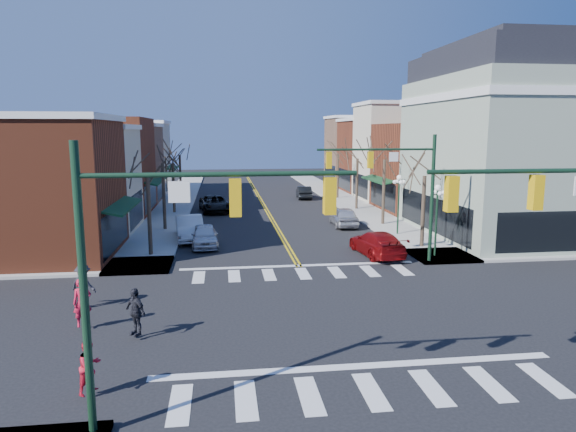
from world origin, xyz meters
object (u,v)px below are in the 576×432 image
object	(u,v)px
car_left_near	(205,236)
car_left_far	(215,204)
car_right_far	(304,192)
pedestrian_dark_a	(135,312)
pedestrian_red_b	(90,367)
lamppost_midblock	(399,194)
car_left_mid	(190,228)
victorian_corner	(517,141)
car_right_near	(377,243)
lamppost_corner	(437,208)
pedestrian_red_a	(82,303)
pedestrian_dark_b	(83,284)
car_right_mid	(344,217)

from	to	relation	value
car_left_near	car_left_far	world-z (taller)	car_left_far
car_right_far	pedestrian_dark_a	xyz separation A→B (m)	(-12.10, -37.16, 0.34)
pedestrian_red_b	lamppost_midblock	bearing A→B (deg)	-6.53
lamppost_midblock	pedestrian_dark_a	size ratio (longest dim) A/B	2.49
lamppost_midblock	car_left_mid	world-z (taller)	lamppost_midblock
victorian_corner	pedestrian_red_b	world-z (taller)	victorian_corner
car_right_near	pedestrian_red_b	xyz separation A→B (m)	(-12.91, -15.07, 0.18)
lamppost_corner	pedestrian_red_a	distance (m)	19.76
lamppost_corner	pedestrian_dark_b	world-z (taller)	lamppost_corner
car_right_mid	pedestrian_dark_a	world-z (taller)	pedestrian_dark_a
car_left_near	car_right_near	world-z (taller)	car_right_near
lamppost_corner	car_right_near	bearing A→B (deg)	161.41
car_right_near	pedestrian_dark_b	size ratio (longest dim) A/B	2.91
lamppost_midblock	pedestrian_red_b	distance (m)	26.14
lamppost_midblock	car_right_far	world-z (taller)	lamppost_midblock
pedestrian_red_a	pedestrian_red_b	bearing A→B (deg)	-92.99
car_right_mid	pedestrian_dark_b	distance (m)	22.79
victorian_corner	lamppost_midblock	xyz separation A→B (m)	(-8.30, 0.50, -3.70)
car_right_far	pedestrian_red_a	bearing A→B (deg)	71.85
pedestrian_dark_a	car_left_far	bearing A→B (deg)	130.41
car_left_far	victorian_corner	bearing A→B (deg)	-39.13
pedestrian_red_b	car_right_far	bearing A→B (deg)	14.51
car_right_mid	pedestrian_dark_b	xyz separation A→B (m)	(-15.29, -16.90, 0.26)
car_left_mid	pedestrian_dark_a	world-z (taller)	pedestrian_dark_a
car_left_mid	pedestrian_red_b	size ratio (longest dim) A/B	3.28
car_left_far	car_left_mid	bearing A→B (deg)	-104.91
lamppost_midblock	car_left_far	xyz separation A→B (m)	(-13.00, 12.61, -2.21)
lamppost_corner	car_right_far	xyz separation A→B (m)	(-3.40, 27.25, -2.28)
car_left_mid	pedestrian_dark_b	xyz separation A→B (m)	(-3.63, -13.26, 0.19)
car_left_near	car_right_far	world-z (taller)	car_left_near
car_right_near	pedestrian_red_b	bearing A→B (deg)	43.49
victorian_corner	car_left_far	size ratio (longest dim) A/B	2.63
lamppost_corner	pedestrian_dark_b	bearing A→B (deg)	-160.99
pedestrian_dark_a	pedestrian_dark_b	distance (m)	4.54
car_left_far	car_right_mid	bearing A→B (deg)	-47.56
pedestrian_dark_a	car_right_near	bearing A→B (deg)	87.07
car_right_near	car_right_far	world-z (taller)	car_right_near
car_right_mid	car_right_near	bearing A→B (deg)	91.10
pedestrian_dark_b	victorian_corner	bearing A→B (deg)	-131.00
lamppost_corner	pedestrian_dark_a	xyz separation A→B (m)	(-15.50, -9.91, -1.94)
car_left_near	car_right_mid	bearing A→B (deg)	26.24
car_right_mid	lamppost_midblock	bearing A→B (deg)	127.90
lamppost_corner	pedestrian_red_b	size ratio (longest dim) A/B	2.84
pedestrian_red_b	victorian_corner	bearing A→B (deg)	-19.05
car_right_mid	pedestrian_red_b	bearing A→B (deg)	64.59
car_right_mid	pedestrian_dark_b	bearing A→B (deg)	50.61
victorian_corner	lamppost_midblock	distance (m)	9.10
pedestrian_red_b	pedestrian_dark_a	xyz separation A→B (m)	(0.59, 4.08, 0.11)
pedestrian_red_b	pedestrian_dark_a	bearing A→B (deg)	23.36
car_left_near	car_left_mid	xyz separation A→B (m)	(-1.07, 2.21, 0.11)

